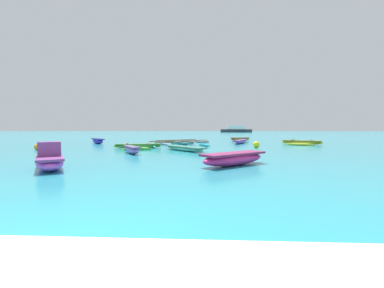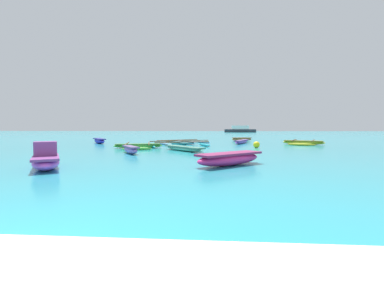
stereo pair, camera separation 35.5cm
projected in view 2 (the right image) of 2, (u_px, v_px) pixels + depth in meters
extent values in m
ellipsoid|color=gold|center=(303.00, 143.00, 22.01)|extent=(3.35, 2.04, 0.35)
cube|color=olive|center=(303.00, 141.00, 22.00)|extent=(3.09, 1.90, 0.08)
cylinder|color=brown|center=(313.00, 140.00, 21.63)|extent=(1.43, 2.99, 0.07)
cylinder|color=brown|center=(294.00, 140.00, 22.36)|extent=(1.43, 2.99, 0.07)
ellipsoid|color=gold|center=(305.00, 142.00, 23.44)|extent=(2.04, 1.09, 0.20)
ellipsoid|color=gold|center=(301.00, 144.00, 20.59)|extent=(2.04, 1.09, 0.20)
ellipsoid|color=#5BC2A5|center=(184.00, 149.00, 15.87)|extent=(2.97, 3.27, 0.29)
cube|color=#3E7767|center=(184.00, 147.00, 15.86)|extent=(2.75, 3.02, 0.08)
ellipsoid|color=#7CACD8|center=(183.00, 142.00, 23.07)|extent=(2.76, 3.25, 0.29)
cube|color=slate|center=(183.00, 141.00, 23.06)|extent=(2.56, 3.00, 0.08)
cylinder|color=brown|center=(188.00, 141.00, 22.37)|extent=(3.46, 2.82, 0.07)
cylinder|color=brown|center=(178.00, 140.00, 23.75)|extent=(3.46, 2.82, 0.07)
ellipsoid|color=#7CACD8|center=(202.00, 142.00, 24.33)|extent=(1.68, 2.01, 0.20)
ellipsoid|color=#7CACD8|center=(161.00, 144.00, 21.82)|extent=(1.68, 2.01, 0.20)
ellipsoid|color=#52BC3F|center=(138.00, 146.00, 18.17)|extent=(3.45, 1.43, 0.31)
cube|color=#3A742F|center=(138.00, 144.00, 18.17)|extent=(3.18, 1.34, 0.08)
cylinder|color=brown|center=(149.00, 143.00, 18.29)|extent=(0.91, 3.55, 0.07)
cylinder|color=brown|center=(127.00, 144.00, 18.04)|extent=(0.91, 3.55, 0.07)
ellipsoid|color=#52BC3F|center=(139.00, 145.00, 19.97)|extent=(1.92, 0.64, 0.20)
ellipsoid|color=#52BC3F|center=(137.00, 149.00, 16.39)|extent=(1.92, 0.64, 0.20)
ellipsoid|color=#DC2D84|center=(230.00, 159.00, 9.72)|extent=(2.86, 2.63, 0.48)
cube|color=#852555|center=(230.00, 154.00, 9.70)|extent=(2.65, 2.45, 0.08)
ellipsoid|color=#905AD1|center=(242.00, 142.00, 23.47)|extent=(1.92, 3.90, 0.32)
cube|color=#5C3E7F|center=(242.00, 140.00, 23.47)|extent=(1.79, 3.59, 0.08)
ellipsoid|color=#C48448|center=(242.00, 139.00, 28.00)|extent=(2.28, 1.05, 0.39)
cube|color=brown|center=(242.00, 138.00, 27.99)|extent=(2.11, 0.99, 0.08)
ellipsoid|color=#C750CD|center=(46.00, 163.00, 8.84)|extent=(1.92, 2.35, 0.45)
cube|color=#7A397D|center=(46.00, 157.00, 8.83)|extent=(1.79, 2.18, 0.08)
cube|color=#7A397D|center=(46.00, 149.00, 9.05)|extent=(0.94, 0.91, 0.49)
ellipsoid|color=#26A6B5|center=(179.00, 144.00, 19.27)|extent=(2.08, 3.72, 0.39)
cube|color=#216870|center=(179.00, 142.00, 19.26)|extent=(1.93, 3.43, 0.08)
cylinder|color=brown|center=(183.00, 142.00, 18.45)|extent=(3.77, 1.75, 0.07)
cylinder|color=brown|center=(176.00, 141.00, 20.06)|extent=(3.77, 1.75, 0.07)
ellipsoid|color=#26A6B5|center=(204.00, 145.00, 19.98)|extent=(1.08, 2.07, 0.20)
ellipsoid|color=#26A6B5|center=(152.00, 146.00, 18.56)|extent=(1.08, 2.07, 0.20)
ellipsoid|color=#2A28C3|center=(99.00, 141.00, 23.77)|extent=(2.39, 3.02, 0.46)
cube|color=navy|center=(99.00, 139.00, 23.76)|extent=(2.22, 2.79, 0.08)
ellipsoid|color=#906DC8|center=(131.00, 150.00, 14.32)|extent=(1.61, 2.22, 0.41)
cube|color=#5C487A|center=(130.00, 147.00, 14.31)|extent=(1.50, 2.05, 0.08)
sphere|color=orange|center=(39.00, 147.00, 16.55)|extent=(0.41, 0.41, 0.41)
sphere|color=yellow|center=(256.00, 145.00, 18.32)|extent=(0.46, 0.46, 0.46)
cube|color=#2D333D|center=(240.00, 131.00, 85.14)|extent=(10.21, 2.25, 1.02)
cube|color=white|center=(240.00, 127.00, 85.07)|extent=(5.62, 1.91, 1.23)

